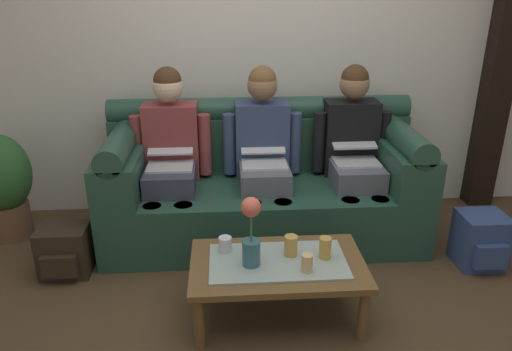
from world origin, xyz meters
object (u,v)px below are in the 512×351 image
Objects in this scene: cup_near_left at (291,246)px; potted_plant at (3,182)px; backpack_right at (480,241)px; flower_vase at (251,233)px; coffee_table at (278,268)px; couch at (263,186)px; person_middle at (263,148)px; cup_far_center at (325,248)px; backpack_left at (65,251)px; cup_near_right at (307,263)px; person_left at (171,150)px; cup_far_left at (225,244)px; person_right at (353,146)px.

potted_plant is (-1.92, 0.99, 0.02)m from cup_near_left.
cup_near_left is 0.32× the size of backpack_right.
coffee_table is at bearing 11.39° from flower_vase.
cup_near_left is at bearing -27.19° from potted_plant.
person_middle is at bearing -90.00° from couch.
flower_vase is at bearing -174.22° from cup_far_center.
flower_vase is at bearing -32.18° from potted_plant.
cup_near_right is at bearing -23.33° from backpack_left.
person_left is 14.42× the size of cup_far_left.
cup_far_left is at bearing -169.56° from backpack_right.
cup_near_left is 0.15× the size of potted_plant.
cup_far_center is at bearing -12.70° from cup_near_left.
backpack_left is at bearing -160.02° from person_middle.
cup_near_right reaches higher than backpack_right.
cup_far_center is at bearing -47.05° from person_left.
cup_far_left is (-0.28, 0.12, 0.09)m from coffee_table.
person_right reaches higher than couch.
person_middle is 10.07× the size of cup_far_center.
cup_far_center is at bearing -75.12° from person_middle.
person_right is 1.29× the size of coffee_table.
cup_near_left is 1.37× the size of cup_far_left.
cup_near_right is (0.14, -0.11, 0.10)m from coffee_table.
person_left is 1.00× the size of person_middle.
cup_near_left is 0.19m from cup_far_center.
cup_near_left is at bearing -52.15° from person_left.
couch is 26.17× the size of cup_far_left.
backpack_left is at bearing 162.30° from cup_far_center.
couch is 1.04m from flower_vase.
couch reaches higher than cup_near_left.
person_middle is 1.57m from backpack_right.
potted_plant is at bearing 147.82° from flower_vase.
person_left reaches higher than couch.
potted_plant is at bearing 150.59° from coffee_table.
couch is at bearing 0.31° from person_left.
flower_vase is 0.33m from cup_near_right.
person_right is 1.30m from cup_far_left.
backpack_left is (-1.44, 0.62, -0.24)m from cup_near_right.
cup_far_center is at bearing -111.77° from person_right.
coffee_table is at bearing -29.41° from potted_plant.
cup_far_left is at bearing -67.14° from person_left.
cup_near_right is 1.15× the size of cup_far_left.
cup_far_center reaches higher than cup_near_right.
coffee_table is (-0.65, -0.98, -0.36)m from person_right.
coffee_table is at bearing -90.00° from couch.
cup_near_left is at bearing -121.45° from person_right.
cup_near_left is (0.08, -0.93, 0.04)m from couch.
backpack_right is at bearing -1.79° from backpack_left.
potted_plant is (-2.10, 1.03, 0.02)m from cup_far_center.
flower_vase is 1.64m from backpack_right.
couch is at bearing 94.71° from cup_near_left.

